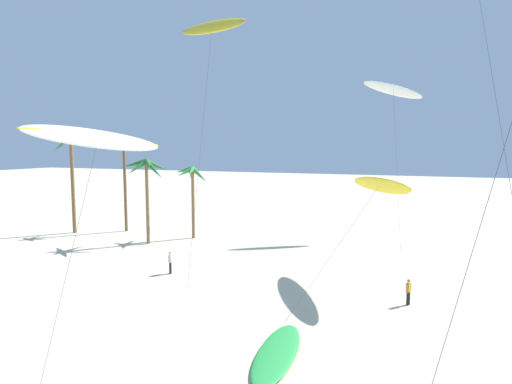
{
  "coord_description": "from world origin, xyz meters",
  "views": [
    {
      "loc": [
        11.23,
        0.53,
        9.46
      ],
      "look_at": [
        2.01,
        23.53,
        6.88
      ],
      "focal_mm": 30.6,
      "sensor_mm": 36.0,
      "label": 1
    }
  ],
  "objects_px": {
    "palm_tree_1": "(124,153)",
    "flying_kite_0": "(212,27)",
    "flying_kite_2": "(98,139)",
    "flying_kite_5": "(379,185)",
    "palm_tree_2": "(146,171)",
    "person_near_right": "(170,262)",
    "palm_tree_0": "(72,155)",
    "person_near_left": "(408,291)",
    "grounded_kite_1": "(277,352)",
    "flying_kite_4": "(393,90)",
    "palm_tree_3": "(192,178)"
  },
  "relations": [
    {
      "from": "palm_tree_0",
      "to": "palm_tree_1",
      "type": "xyz_separation_m",
      "value": [
        4.65,
        2.92,
        0.11
      ]
    },
    {
      "from": "flying_kite_0",
      "to": "flying_kite_4",
      "type": "xyz_separation_m",
      "value": [
        10.12,
        21.8,
        -2.09
      ]
    },
    {
      "from": "palm_tree_1",
      "to": "palm_tree_2",
      "type": "xyz_separation_m",
      "value": [
        6.1,
        -4.42,
        -1.58
      ]
    },
    {
      "from": "palm_tree_3",
      "to": "flying_kite_0",
      "type": "distance_m",
      "value": 18.45
    },
    {
      "from": "palm_tree_2",
      "to": "person_near_left",
      "type": "distance_m",
      "value": 26.63
    },
    {
      "from": "palm_tree_2",
      "to": "grounded_kite_1",
      "type": "height_order",
      "value": "palm_tree_2"
    },
    {
      "from": "person_near_left",
      "to": "grounded_kite_1",
      "type": "bearing_deg",
      "value": -120.27
    },
    {
      "from": "person_near_left",
      "to": "palm_tree_2",
      "type": "bearing_deg",
      "value": 161.55
    },
    {
      "from": "palm_tree_1",
      "to": "flying_kite_0",
      "type": "height_order",
      "value": "flying_kite_0"
    },
    {
      "from": "flying_kite_5",
      "to": "palm_tree_3",
      "type": "bearing_deg",
      "value": 156.93
    },
    {
      "from": "palm_tree_1",
      "to": "flying_kite_0",
      "type": "bearing_deg",
      "value": -35.27
    },
    {
      "from": "grounded_kite_1",
      "to": "person_near_left",
      "type": "height_order",
      "value": "person_near_left"
    },
    {
      "from": "flying_kite_0",
      "to": "flying_kite_5",
      "type": "height_order",
      "value": "flying_kite_0"
    },
    {
      "from": "palm_tree_1",
      "to": "flying_kite_5",
      "type": "height_order",
      "value": "palm_tree_1"
    },
    {
      "from": "flying_kite_2",
      "to": "flying_kite_5",
      "type": "bearing_deg",
      "value": 49.19
    },
    {
      "from": "palm_tree_2",
      "to": "person_near_right",
      "type": "height_order",
      "value": "palm_tree_2"
    },
    {
      "from": "flying_kite_5",
      "to": "person_near_right",
      "type": "bearing_deg",
      "value": -166.46
    },
    {
      "from": "palm_tree_2",
      "to": "flying_kite_2",
      "type": "distance_m",
      "value": 21.13
    },
    {
      "from": "grounded_kite_1",
      "to": "person_near_right",
      "type": "height_order",
      "value": "person_near_right"
    },
    {
      "from": "palm_tree_0",
      "to": "person_near_right",
      "type": "distance_m",
      "value": 22.13
    },
    {
      "from": "palm_tree_2",
      "to": "flying_kite_5",
      "type": "bearing_deg",
      "value": -11.29
    },
    {
      "from": "person_near_right",
      "to": "palm_tree_3",
      "type": "bearing_deg",
      "value": 112.67
    },
    {
      "from": "palm_tree_2",
      "to": "flying_kite_0",
      "type": "xyz_separation_m",
      "value": [
        11.42,
        -7.96,
        10.36
      ]
    },
    {
      "from": "palm_tree_0",
      "to": "flying_kite_0",
      "type": "xyz_separation_m",
      "value": [
        22.17,
        -9.47,
        8.89
      ]
    },
    {
      "from": "palm_tree_2",
      "to": "person_near_left",
      "type": "xyz_separation_m",
      "value": [
        24.55,
        -8.19,
        -6.26
      ]
    },
    {
      "from": "flying_kite_0",
      "to": "grounded_kite_1",
      "type": "height_order",
      "value": "flying_kite_0"
    },
    {
      "from": "flying_kite_4",
      "to": "person_near_left",
      "type": "xyz_separation_m",
      "value": [
        3.02,
        -22.02,
        -14.54
      ]
    },
    {
      "from": "flying_kite_4",
      "to": "palm_tree_1",
      "type": "bearing_deg",
      "value": -161.19
    },
    {
      "from": "palm_tree_1",
      "to": "person_near_left",
      "type": "distance_m",
      "value": 34.06
    },
    {
      "from": "palm_tree_2",
      "to": "flying_kite_2",
      "type": "bearing_deg",
      "value": -60.14
    },
    {
      "from": "palm_tree_0",
      "to": "flying_kite_2",
      "type": "relative_size",
      "value": 0.99
    },
    {
      "from": "palm_tree_2",
      "to": "flying_kite_5",
      "type": "relative_size",
      "value": 0.64
    },
    {
      "from": "grounded_kite_1",
      "to": "palm_tree_0",
      "type": "bearing_deg",
      "value": 148.25
    },
    {
      "from": "palm_tree_1",
      "to": "palm_tree_2",
      "type": "distance_m",
      "value": 7.7
    },
    {
      "from": "palm_tree_2",
      "to": "flying_kite_4",
      "type": "xyz_separation_m",
      "value": [
        21.54,
        13.84,
        8.28
      ]
    },
    {
      "from": "palm_tree_3",
      "to": "flying_kite_4",
      "type": "xyz_separation_m",
      "value": [
        18.75,
        9.98,
        9.14
      ]
    },
    {
      "from": "palm_tree_3",
      "to": "flying_kite_5",
      "type": "bearing_deg",
      "value": -23.07
    },
    {
      "from": "flying_kite_2",
      "to": "person_near_right",
      "type": "relative_size",
      "value": 6.41
    },
    {
      "from": "palm_tree_0",
      "to": "flying_kite_4",
      "type": "height_order",
      "value": "flying_kite_4"
    },
    {
      "from": "palm_tree_0",
      "to": "person_near_right",
      "type": "height_order",
      "value": "palm_tree_0"
    },
    {
      "from": "person_near_left",
      "to": "person_near_right",
      "type": "height_order",
      "value": "person_near_right"
    },
    {
      "from": "palm_tree_3",
      "to": "person_near_left",
      "type": "bearing_deg",
      "value": -28.96
    },
    {
      "from": "flying_kite_0",
      "to": "flying_kite_2",
      "type": "height_order",
      "value": "flying_kite_0"
    },
    {
      "from": "flying_kite_2",
      "to": "flying_kite_5",
      "type": "relative_size",
      "value": 0.83
    },
    {
      "from": "flying_kite_2",
      "to": "person_near_right",
      "type": "distance_m",
      "value": 13.83
    },
    {
      "from": "flying_kite_4",
      "to": "palm_tree_3",
      "type": "bearing_deg",
      "value": -151.98
    },
    {
      "from": "grounded_kite_1",
      "to": "person_near_right",
      "type": "bearing_deg",
      "value": 141.76
    },
    {
      "from": "palm_tree_1",
      "to": "flying_kite_2",
      "type": "relative_size",
      "value": 0.97
    },
    {
      "from": "palm_tree_2",
      "to": "palm_tree_1",
      "type": "bearing_deg",
      "value": 144.03
    },
    {
      "from": "flying_kite_0",
      "to": "person_near_right",
      "type": "relative_size",
      "value": 10.91
    }
  ]
}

